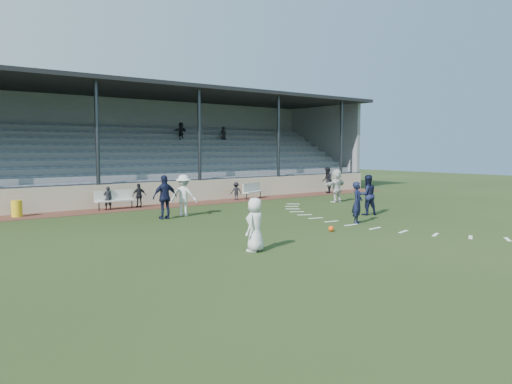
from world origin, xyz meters
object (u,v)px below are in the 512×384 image
bench_left (115,198)px  player_white_lead (255,225)px  trash_bin (17,208)px  football (331,229)px  official (327,180)px  bench_right (252,189)px  player_navy_lead (357,203)px

bench_left → player_white_lead: (-0.71, -12.29, 0.21)m
trash_bin → football: 13.91m
bench_left → official: size_ratio=1.13×
football → official: size_ratio=0.12×
bench_right → trash_bin: bearing=155.9°
bench_left → player_navy_lead: bearing=-60.5°
football → official: 15.68m
player_white_lead → player_navy_lead: bearing=169.0°
bench_left → player_white_lead: bearing=-93.3°
football → player_navy_lead: bearing=17.7°
trash_bin → official: 19.35m
bench_left → trash_bin: size_ratio=2.74×
player_white_lead → football: bearing=167.6°
player_white_lead → official: bearing=-168.5°
bench_right → player_white_lead: player_white_lead is taller
bench_left → trash_bin: bearing=179.4°
bench_right → player_navy_lead: (-2.61, -10.37, 0.26)m
bench_left → player_white_lead: player_white_lead is taller
bench_right → player_navy_lead: bearing=-127.5°
player_white_lead → official: 19.67m
bench_right → football: (-4.89, -11.10, -0.48)m
trash_bin → official: size_ratio=0.41×
trash_bin → player_white_lead: size_ratio=0.46×
football → official: bearing=44.4°
bench_left → football: 11.81m
trash_bin → official: official is taller
trash_bin → bench_left: bearing=-0.6°
player_white_lead → player_navy_lead: size_ratio=0.94×
bench_right → player_navy_lead: 10.70m
bench_right → football: 12.14m
trash_bin → football: (8.16, -11.26, -0.28)m
bench_left → trash_bin: 4.50m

